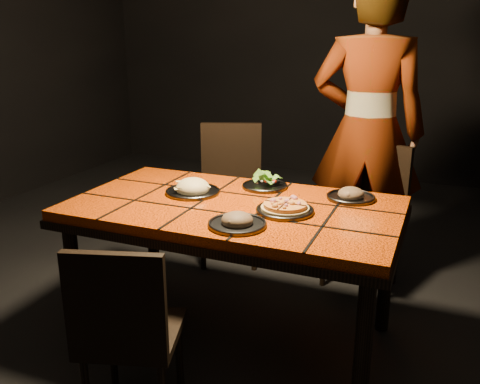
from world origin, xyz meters
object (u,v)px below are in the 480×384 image
at_px(dining_table, 234,218).
at_px(diner, 367,132).
at_px(chair_far_right, 370,205).
at_px(chair_far_left, 231,183).
at_px(plate_pasta, 193,189).
at_px(plate_pizza, 285,209).
at_px(chair_near, 126,327).

distance_m(dining_table, diner, 1.16).
bearing_deg(chair_far_right, dining_table, -101.05).
bearing_deg(chair_far_left, plate_pasta, -99.14).
relative_size(diner, plate_pizza, 7.10).
height_order(chair_far_left, plate_pasta, chair_far_left).
bearing_deg(plate_pasta, chair_far_right, 47.04).
height_order(diner, plate_pasta, diner).
xyz_separation_m(dining_table, diner, (0.47, 1.02, 0.29)).
bearing_deg(dining_table, diner, 64.99).
xyz_separation_m(chair_far_left, plate_pizza, (0.72, -1.01, 0.22)).
height_order(dining_table, chair_far_right, chair_far_right).
xyz_separation_m(diner, plate_pasta, (-0.74, -0.95, -0.19)).
distance_m(chair_near, chair_far_left, 1.79).
distance_m(diner, plate_pasta, 1.22).
relative_size(dining_table, plate_pizza, 5.95).
relative_size(chair_far_left, plate_pizza, 3.50).
bearing_deg(plate_pizza, dining_table, 173.62).
bearing_deg(chair_near, plate_pizza, -134.76).
bearing_deg(chair_near, chair_far_right, -128.04).
distance_m(chair_far_right, diner, 0.46).
bearing_deg(chair_far_left, chair_near, -99.87).
bearing_deg(chair_near, chair_far_left, -96.60).
bearing_deg(chair_near, plate_pasta, -97.39).
height_order(chair_far_right, plate_pizza, chair_far_right).
xyz_separation_m(dining_table, chair_far_left, (-0.44, 0.98, -0.13)).
bearing_deg(diner, chair_far_left, -2.25).
bearing_deg(chair_far_right, diner, 143.40).
relative_size(dining_table, plate_pasta, 5.70).
bearing_deg(chair_near, dining_table, -115.86).
bearing_deg(diner, plate_pasta, 47.23).
relative_size(chair_near, chair_far_left, 0.87).
bearing_deg(plate_pasta, plate_pizza, -10.48).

